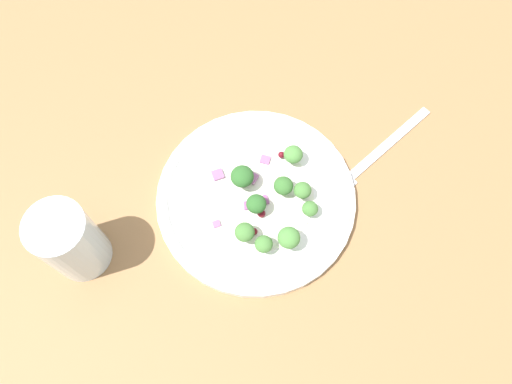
# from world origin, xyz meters

# --- Properties ---
(ground_plane) EXTENTS (1.80, 1.80, 0.02)m
(ground_plane) POSITION_xyz_m (0.00, 0.00, -0.01)
(ground_plane) COLOR olive
(plate) EXTENTS (0.25, 0.25, 0.02)m
(plate) POSITION_xyz_m (0.03, 0.02, 0.01)
(plate) COLOR white
(plate) RESTS_ON ground_plane
(dressing_pool) EXTENTS (0.14, 0.14, 0.00)m
(dressing_pool) POSITION_xyz_m (0.03, 0.02, 0.01)
(dressing_pool) COLOR white
(dressing_pool) RESTS_ON plate
(broccoli_floret_0) EXTENTS (0.02, 0.02, 0.02)m
(broccoli_floret_0) POSITION_xyz_m (0.00, 0.04, 0.03)
(broccoli_floret_0) COLOR #8EB77A
(broccoli_floret_0) RESTS_ON plate
(broccoli_floret_1) EXTENTS (0.02, 0.02, 0.02)m
(broccoli_floret_1) POSITION_xyz_m (0.00, 0.08, 0.03)
(broccoli_floret_1) COLOR #9EC684
(broccoli_floret_1) RESTS_ON plate
(broccoli_floret_2) EXTENTS (0.02, 0.02, 0.02)m
(broccoli_floret_2) POSITION_xyz_m (0.08, 0.04, 0.03)
(broccoli_floret_2) COLOR #ADD18E
(broccoli_floret_2) RESTS_ON plate
(broccoli_floret_3) EXTENTS (0.02, 0.02, 0.02)m
(broccoli_floret_3) POSITION_xyz_m (0.07, 0.07, 0.03)
(broccoli_floret_3) COLOR #ADD18E
(broccoli_floret_3) RESTS_ON plate
(broccoli_floret_4) EXTENTS (0.02, 0.02, 0.02)m
(broccoli_floret_4) POSITION_xyz_m (-0.01, 0.06, 0.03)
(broccoli_floret_4) COLOR #ADD18E
(broccoli_floret_4) RESTS_ON plate
(broccoli_floret_5) EXTENTS (0.02, 0.02, 0.02)m
(broccoli_floret_5) POSITION_xyz_m (-0.04, 0.02, 0.03)
(broccoli_floret_5) COLOR #8EB77A
(broccoli_floret_5) RESTS_ON plate
(broccoli_floret_6) EXTENTS (0.02, 0.02, 0.02)m
(broccoli_floret_6) POSITION_xyz_m (0.04, 0.03, 0.03)
(broccoli_floret_6) COLOR #9EC684
(broccoli_floret_6) RESTS_ON plate
(broccoli_floret_7) EXTENTS (0.03, 0.03, 0.03)m
(broccoli_floret_7) POSITION_xyz_m (0.05, 0.09, 0.03)
(broccoli_floret_7) COLOR #9EC684
(broccoli_floret_7) RESTS_ON plate
(broccoli_floret_8) EXTENTS (0.03, 0.03, 0.03)m
(broccoli_floret_8) POSITION_xyz_m (0.03, -0.01, 0.04)
(broccoli_floret_8) COLOR #ADD18E
(broccoli_floret_8) RESTS_ON plate
(cranberry_0) EXTENTS (0.01, 0.01, 0.01)m
(cranberry_0) POSITION_xyz_m (-0.04, 0.01, 0.02)
(cranberry_0) COLOR maroon
(cranberry_0) RESTS_ON plate
(cranberry_1) EXTENTS (0.01, 0.01, 0.01)m
(cranberry_1) POSITION_xyz_m (0.06, 0.05, 0.02)
(cranberry_1) COLOR maroon
(cranberry_1) RESTS_ON plate
(cranberry_2) EXTENTS (0.01, 0.01, 0.01)m
(cranberry_2) POSITION_xyz_m (0.04, 0.04, 0.02)
(cranberry_2) COLOR maroon
(cranberry_2) RESTS_ON plate
(cranberry_3) EXTENTS (0.01, 0.01, 0.01)m
(cranberry_3) POSITION_xyz_m (-0.01, 0.03, 0.02)
(cranberry_3) COLOR maroon
(cranberry_3) RESTS_ON plate
(onion_bit_0) EXTENTS (0.02, 0.02, 0.00)m
(onion_bit_0) POSITION_xyz_m (0.04, -0.04, 0.02)
(onion_bit_0) COLOR #A35B93
(onion_bit_0) RESTS_ON plate
(onion_bit_1) EXTENTS (0.01, 0.01, 0.00)m
(onion_bit_1) POSITION_xyz_m (0.02, 0.03, 0.02)
(onion_bit_1) COLOR #934C84
(onion_bit_1) RESTS_ON plate
(onion_bit_2) EXTENTS (0.02, 0.02, 0.00)m
(onion_bit_2) POSITION_xyz_m (-0.02, -0.01, 0.01)
(onion_bit_2) COLOR #A35B93
(onion_bit_2) RESTS_ON plate
(onion_bit_3) EXTENTS (0.02, 0.01, 0.00)m
(onion_bit_3) POSITION_xyz_m (0.01, 0.00, 0.02)
(onion_bit_3) COLOR #A35B93
(onion_bit_3) RESTS_ON plate
(onion_bit_4) EXTENTS (0.01, 0.01, 0.00)m
(onion_bit_4) POSITION_xyz_m (0.09, 0.01, 0.02)
(onion_bit_4) COLOR #A35B93
(onion_bit_4) RESTS_ON plate
(onion_bit_5) EXTENTS (0.02, 0.02, 0.00)m
(onion_bit_5) POSITION_xyz_m (0.04, 0.02, 0.02)
(onion_bit_5) COLOR #934C84
(onion_bit_5) RESTS_ON plate
(fork) EXTENTS (0.19, 0.04, 0.01)m
(fork) POSITION_xyz_m (-0.12, 0.10, 0.00)
(fork) COLOR silver
(fork) RESTS_ON ground_plane
(water_glass) EXTENTS (0.07, 0.07, 0.11)m
(water_glass) POSITION_xyz_m (0.22, -0.09, 0.05)
(water_glass) COLOR silver
(water_glass) RESTS_ON ground_plane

